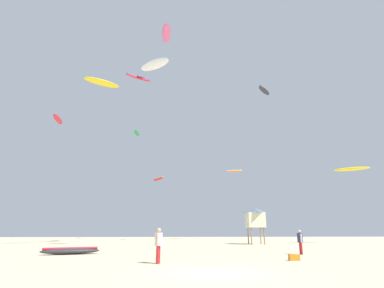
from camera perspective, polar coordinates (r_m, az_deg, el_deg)
ground_plane at (r=13.11m, az=4.31°, el=-23.12°), size 120.00×120.00×0.00m
person_foreground at (r=16.51m, az=-6.33°, el=-17.99°), size 0.40×0.57×1.75m
person_midground at (r=23.47m, az=19.72°, el=-16.68°), size 0.37×0.55×1.65m
kite_grounded_near at (r=23.94m, az=-21.96°, el=-18.20°), size 4.07×2.35×0.47m
lifeguard_tower at (r=37.76m, az=11.81°, el=-13.40°), size 2.30×2.30×4.15m
cooler_box at (r=18.96m, az=18.70°, el=-19.62°), size 0.56×0.36×0.32m
kite_aloft_0 at (r=43.90m, az=-4.88°, el=20.08°), size 1.58×4.34×0.74m
kite_aloft_1 at (r=53.90m, az=13.46°, el=9.76°), size 3.40×3.98×0.67m
kite_aloft_2 at (r=43.75m, az=27.88°, el=-4.18°), size 4.24×3.14×0.44m
kite_aloft_3 at (r=42.37m, az=-10.05°, el=12.22°), size 3.67×2.80×0.90m
kite_aloft_4 at (r=56.92m, az=8.03°, el=-5.06°), size 3.12×1.80×0.45m
kite_aloft_5 at (r=36.03m, az=-23.99°, el=4.29°), size 1.49×3.23×0.63m
kite_aloft_6 at (r=38.06m, az=-16.62°, el=11.05°), size 4.25×3.23×0.57m
kite_aloft_7 at (r=57.79m, az=-10.39°, el=2.02°), size 1.09×3.42×0.75m
kite_aloft_8 at (r=50.19m, az=-6.38°, el=-6.60°), size 2.50×3.61×0.56m
kite_aloft_9 at (r=35.67m, az=-7.08°, el=14.66°), size 3.86×3.20×0.98m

